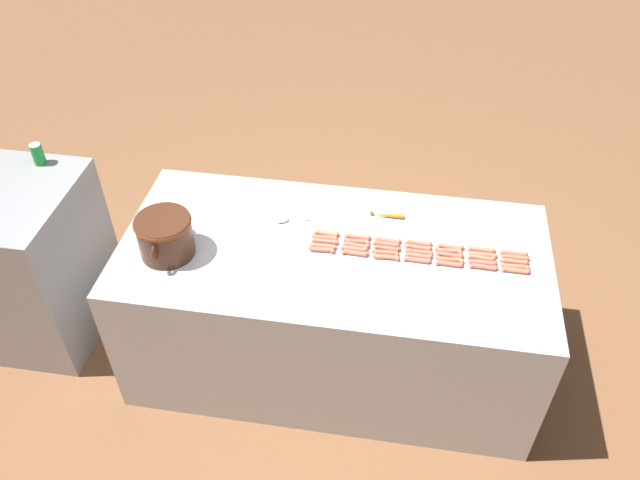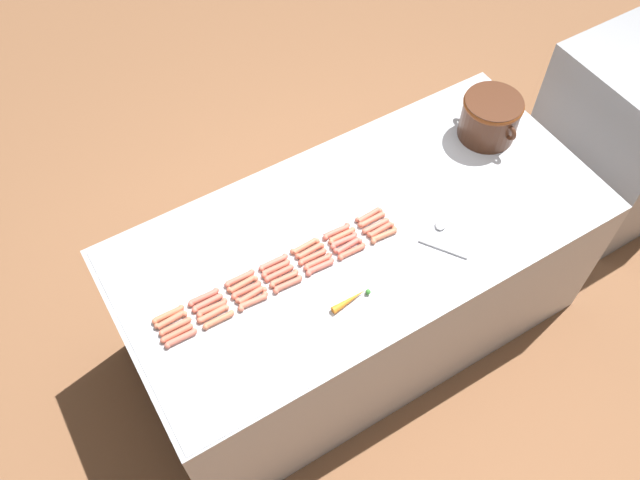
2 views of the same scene
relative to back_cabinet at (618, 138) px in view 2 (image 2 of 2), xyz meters
The scene contains 41 objects.
ground_plane 1.82m from the back_cabinet, 90.00° to the right, with size 20.00×20.00×0.00m, color brown.
griddle_counter 1.75m from the back_cabinet, 90.00° to the right, with size 1.05×2.20×0.88m.
back_cabinet is the anchor object (origin of this frame).
hot_dog_0 2.68m from the back_cabinet, 90.79° to the right, with size 0.03×0.14×0.03m.
hot_dog_1 2.53m from the back_cabinet, 90.82° to the right, with size 0.03×0.14×0.03m.
hot_dog_2 2.36m from the back_cabinet, 90.99° to the right, with size 0.03×0.14×0.03m.
hot_dog_3 2.21m from the back_cabinet, 90.98° to the right, with size 0.03×0.14×0.03m.
hot_dog_4 2.05m from the back_cabinet, 91.14° to the right, with size 0.03×0.14×0.03m.
hot_dog_5 1.90m from the back_cabinet, 91.12° to the right, with size 0.03×0.14×0.03m.
hot_dog_6 1.74m from the back_cabinet, 91.25° to the right, with size 0.03×0.14×0.03m.
hot_dog_7 2.68m from the back_cabinet, 90.19° to the right, with size 0.03×0.14×0.03m.
hot_dog_8 2.52m from the back_cabinet, 90.12° to the right, with size 0.03×0.14×0.03m.
hot_dog_9 2.36m from the back_cabinet, 90.23° to the right, with size 0.03×0.14×0.03m.
hot_dog_10 2.21m from the back_cabinet, 90.19° to the right, with size 0.03×0.14×0.03m.
hot_dog_11 2.05m from the back_cabinet, 90.23° to the right, with size 0.03×0.14×0.03m.
hot_dog_12 1.89m from the back_cabinet, 90.19° to the right, with size 0.03×0.14×0.03m.
hot_dog_13 1.74m from the back_cabinet, 90.31° to the right, with size 0.03×0.14×0.03m.
hot_dog_14 2.68m from the back_cabinet, 89.42° to the right, with size 0.03×0.14×0.03m.
hot_dog_15 2.52m from the back_cabinet, 89.37° to the right, with size 0.03×0.14×0.03m.
hot_dog_16 2.36m from the back_cabinet, 89.42° to the right, with size 0.03×0.14×0.03m.
hot_dog_17 2.21m from the back_cabinet, 89.41° to the right, with size 0.03×0.14×0.03m.
hot_dog_18 2.05m from the back_cabinet, 89.32° to the right, with size 0.03×0.14×0.03m.
hot_dog_19 1.90m from the back_cabinet, 89.33° to the right, with size 0.03×0.14×0.03m.
hot_dog_20 1.74m from the back_cabinet, 89.08° to the right, with size 0.03×0.14×0.03m.
hot_dog_21 2.68m from the back_cabinet, 88.75° to the right, with size 0.03×0.14×0.03m.
hot_dog_22 2.53m from the back_cabinet, 88.77° to the right, with size 0.03×0.14×0.03m.
hot_dog_23 2.36m from the back_cabinet, 88.65° to the right, with size 0.03×0.14×0.03m.
hot_dog_24 2.21m from the back_cabinet, 88.53° to the right, with size 0.03×0.14×0.03m.
hot_dog_25 2.05m from the back_cabinet, 88.39° to the right, with size 0.03×0.14×0.03m.
hot_dog_26 1.90m from the back_cabinet, 88.35° to the right, with size 0.03×0.14×0.03m.
hot_dog_27 1.74m from the back_cabinet, 88.11° to the right, with size 0.03×0.14×0.03m.
hot_dog_28 2.68m from the back_cabinet, 88.14° to the right, with size 0.03×0.14×0.03m.
hot_dog_29 2.52m from the back_cabinet, 87.95° to the right, with size 0.03×0.14×0.03m.
hot_dog_30 2.37m from the back_cabinet, 87.89° to the right, with size 0.03×0.14×0.03m.
hot_dog_31 2.21m from the back_cabinet, 87.69° to the right, with size 0.03×0.14×0.03m.
hot_dog_32 2.05m from the back_cabinet, 87.62° to the right, with size 0.03×0.14×0.03m.
hot_dog_33 1.90m from the back_cabinet, 87.34° to the right, with size 0.03×0.14×0.03m.
hot_dog_34 1.74m from the back_cabinet, 87.05° to the right, with size 0.03×0.14×0.03m.
bean_pot 1.06m from the back_cabinet, 100.17° to the right, with size 0.35×0.28×0.22m.
serving_spoon 1.53m from the back_cabinet, 82.16° to the right, with size 0.24×0.18×0.02m.
carrot 2.05m from the back_cabinet, 81.88° to the right, with size 0.05×0.18×0.03m.
Camera 2 is at (1.37, -1.05, 3.23)m, focal length 37.25 mm.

